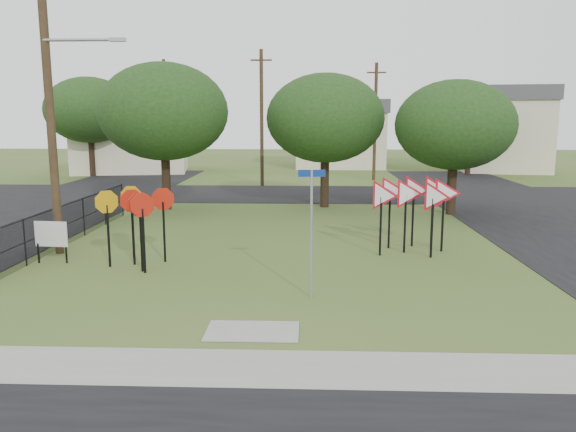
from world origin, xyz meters
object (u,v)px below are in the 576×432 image
(stop_sign_cluster, at_px, (136,209))
(yield_sign_cluster, at_px, (415,196))
(street_name_sign, at_px, (311,226))
(info_board, at_px, (51,235))

(stop_sign_cluster, relative_size, yield_sign_cluster, 0.73)
(stop_sign_cluster, height_order, yield_sign_cluster, yield_sign_cluster)
(street_name_sign, bearing_deg, yield_sign_cluster, 56.08)
(stop_sign_cluster, bearing_deg, street_name_sign, -28.64)
(stop_sign_cluster, distance_m, yield_sign_cluster, 9.22)
(street_name_sign, xyz_separation_m, yield_sign_cluster, (3.54, 5.27, 0.04))
(street_name_sign, relative_size, info_board, 2.44)
(street_name_sign, height_order, info_board, street_name_sign)
(street_name_sign, bearing_deg, stop_sign_cluster, 151.36)
(street_name_sign, height_order, stop_sign_cluster, street_name_sign)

